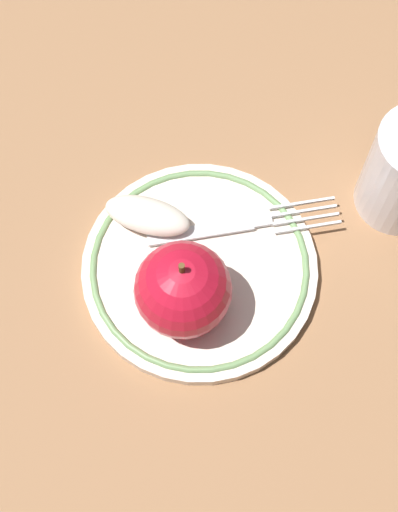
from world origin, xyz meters
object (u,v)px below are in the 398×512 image
Objects in this scene: plate at (199,269)px; apple_slice_front at (147,216)px; apple_red_whole at (183,290)px; fork at (238,226)px.

apple_slice_front is (-0.02, -0.06, 0.02)m from plate.
plate is at bearing -170.82° from apple_red_whole.
plate is at bearing -142.49° from fork.
plate is 0.05m from fork.
apple_red_whole is at bearing 128.66° from apple_slice_front.
fork is (-0.09, 0.01, -0.04)m from apple_red_whole.
plate is 0.06m from apple_slice_front.
apple_slice_front is 0.52× the size of fork.
apple_red_whole is at bearing 9.18° from plate.
plate is 2.33× the size of apple_red_whole.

